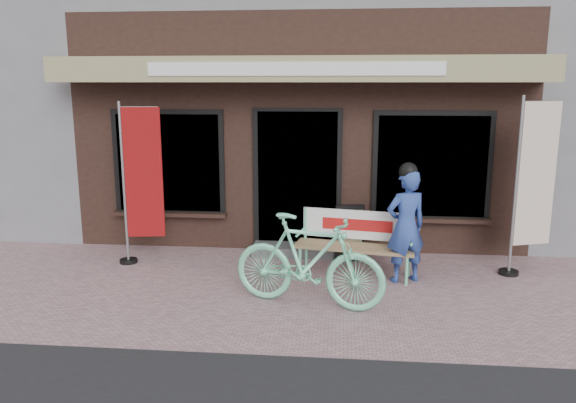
# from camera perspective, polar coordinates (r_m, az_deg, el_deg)

# --- Properties ---
(ground) EXTENTS (70.00, 70.00, 0.00)m
(ground) POSITION_cam_1_polar(r_m,az_deg,el_deg) (6.95, -0.38, -9.71)
(ground) COLOR #A47D82
(ground) RESTS_ON ground
(storefront) EXTENTS (7.00, 6.77, 6.00)m
(storefront) POSITION_cam_1_polar(r_m,az_deg,el_deg) (11.42, 2.21, 14.11)
(storefront) COLOR black
(storefront) RESTS_ON ground
(bench) EXTENTS (1.65, 0.69, 0.87)m
(bench) POSITION_cam_1_polar(r_m,az_deg,el_deg) (7.67, 6.89, -3.69)
(bench) COLOR #75E4B2
(bench) RESTS_ON ground
(person) EXTENTS (0.64, 0.53, 1.58)m
(person) POSITION_cam_1_polar(r_m,az_deg,el_deg) (7.42, 11.89, -2.25)
(person) COLOR #2A4393
(person) RESTS_ON ground
(bicycle) EXTENTS (1.89, 0.95, 1.09)m
(bicycle) POSITION_cam_1_polar(r_m,az_deg,el_deg) (6.54, 2.11, -6.04)
(bicycle) COLOR #75E4B2
(bicycle) RESTS_ON ground
(nobori_red) EXTENTS (0.69, 0.29, 2.32)m
(nobori_red) POSITION_cam_1_polar(r_m,az_deg,el_deg) (8.21, -14.76, 1.97)
(nobori_red) COLOR gray
(nobori_red) RESTS_ON ground
(nobori_cream) EXTENTS (0.71, 0.36, 2.41)m
(nobori_cream) POSITION_cam_1_polar(r_m,az_deg,el_deg) (8.15, 23.57, 1.63)
(nobori_cream) COLOR gray
(nobori_cream) RESTS_ON ground
(menu_stand) EXTENTS (0.43, 0.17, 0.84)m
(menu_stand) POSITION_cam_1_polar(r_m,az_deg,el_deg) (8.22, 6.26, -3.16)
(menu_stand) COLOR black
(menu_stand) RESTS_ON ground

